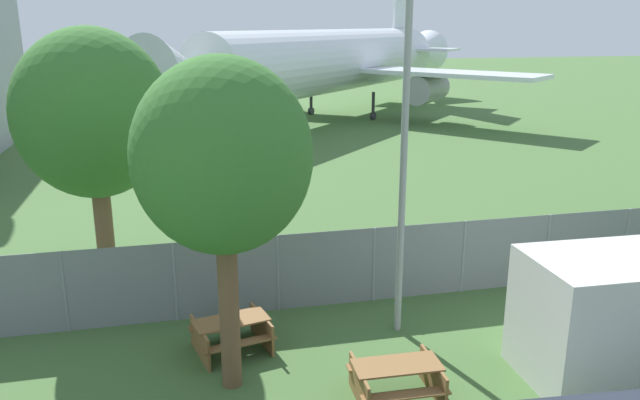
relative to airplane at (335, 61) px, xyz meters
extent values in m
cylinder|color=gray|center=(-14.81, -32.06, -3.33)|extent=(0.07, 0.07, 2.03)
cylinder|color=gray|center=(-12.26, -32.06, -3.33)|extent=(0.07, 0.07, 2.03)
cylinder|color=gray|center=(-9.71, -32.06, -3.33)|extent=(0.07, 0.07, 2.03)
cylinder|color=gray|center=(-7.17, -32.06, -3.33)|extent=(0.07, 0.07, 2.03)
cylinder|color=gray|center=(-4.62, -32.06, -3.33)|extent=(0.07, 0.07, 2.03)
cylinder|color=gray|center=(-2.08, -32.06, -3.33)|extent=(0.07, 0.07, 2.03)
cylinder|color=gray|center=(0.47, -32.06, -3.33)|extent=(0.07, 0.07, 2.03)
cube|color=slate|center=(-7.17, -32.06, -3.33)|extent=(56.00, 0.01, 2.03)
cylinder|color=white|center=(-0.29, -0.31, 0.05)|extent=(23.07, 24.23, 4.60)
cone|color=white|center=(-11.72, -12.53, 0.05)|extent=(6.50, 6.50, 4.60)
cone|color=white|center=(11.53, 12.34, 0.05)|extent=(6.95, 7.02, 4.14)
cube|color=white|center=(7.12, -5.26, -0.64)|extent=(11.31, 12.65, 0.30)
cylinder|color=#939399|center=(5.98, -3.63, -1.82)|extent=(4.34, 4.44, 2.07)
cube|color=white|center=(-5.73, 6.75, -0.64)|extent=(12.96, 10.77, 0.30)
cylinder|color=#939399|center=(-4.02, 5.72, -1.82)|extent=(4.34, 4.44, 2.07)
cube|color=white|center=(8.63, 9.23, 0.51)|extent=(9.90, 9.59, 0.20)
cylinder|color=#2D2D33|center=(-6.70, -7.16, -3.29)|extent=(0.24, 0.24, 2.10)
cylinder|color=#2D2D33|center=(-6.70, -7.16, -4.06)|extent=(0.60, 0.61, 0.56)
cylinder|color=#2D2D33|center=(2.71, -1.14, -3.29)|extent=(0.24, 0.24, 2.10)
cylinder|color=#2D2D33|center=(2.71, -1.14, -4.06)|extent=(0.60, 0.61, 0.56)
cylinder|color=#2D2D33|center=(-1.32, 2.63, -3.29)|extent=(0.24, 0.24, 2.10)
cylinder|color=#2D2D33|center=(-1.32, 2.63, -4.06)|extent=(0.60, 0.61, 0.56)
cube|color=silver|center=(-3.65, -36.66, -3.02)|extent=(3.37, 2.40, 2.64)
cube|color=brown|center=(-8.10, -36.50, -3.60)|extent=(1.73, 0.81, 0.04)
cube|color=brown|center=(-8.09, -35.94, -3.90)|extent=(1.72, 0.33, 0.04)
cube|color=brown|center=(-8.12, -37.06, -3.90)|extent=(1.72, 0.33, 0.04)
cube|color=brown|center=(-7.35, -36.52, -3.97)|extent=(0.10, 1.40, 0.74)
cube|color=brown|center=(-8.86, -36.47, -3.97)|extent=(0.10, 1.40, 0.74)
cube|color=brown|center=(-11.07, -33.87, -3.60)|extent=(1.78, 1.11, 0.04)
cube|color=brown|center=(-11.20, -33.32, -3.90)|extent=(1.67, 0.65, 0.04)
cube|color=brown|center=(-10.95, -34.42, -3.90)|extent=(1.67, 0.65, 0.04)
cube|color=brown|center=(-10.37, -33.71, -3.97)|extent=(0.37, 1.38, 0.74)
cube|color=brown|center=(-11.78, -34.03, -3.97)|extent=(0.37, 1.38, 0.74)
cylinder|color=brown|center=(-14.07, -29.72, -2.74)|extent=(0.48, 0.48, 3.20)
ellipsoid|color=#38702D|center=(-14.07, -29.72, 0.55)|extent=(3.99, 3.99, 4.38)
cylinder|color=brown|center=(-11.20, -35.25, -2.67)|extent=(0.40, 0.40, 3.34)
ellipsoid|color=#38702D|center=(-11.20, -35.25, 0.43)|extent=(3.36, 3.36, 3.69)
cylinder|color=#99999E|center=(-7.09, -33.76, -0.04)|extent=(0.16, 0.16, 8.60)
camera|label=1|loc=(-11.99, -46.62, 2.78)|focal=35.00mm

